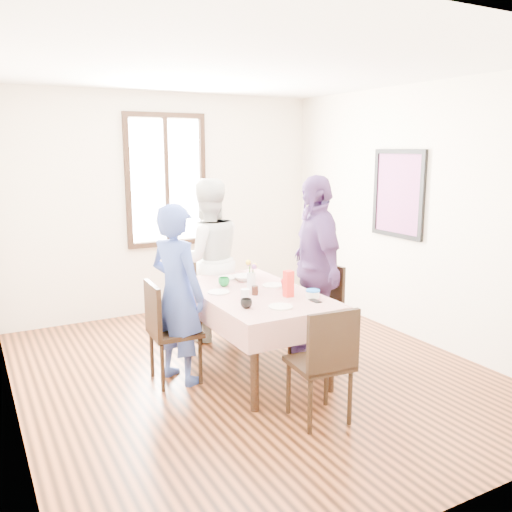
% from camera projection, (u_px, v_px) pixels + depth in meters
% --- Properties ---
extents(ground, '(4.50, 4.50, 0.00)m').
position_uv_depth(ground, '(252.00, 372.00, 5.00)').
color(ground, black).
rests_on(ground, ground).
extents(back_wall, '(4.00, 0.00, 4.00)m').
position_uv_depth(back_wall, '(166.00, 205.00, 6.67)').
color(back_wall, beige).
rests_on(back_wall, ground).
extents(right_wall, '(0.00, 4.50, 4.50)m').
position_uv_depth(right_wall, '(419.00, 215.00, 5.68)').
color(right_wall, beige).
rests_on(right_wall, ground).
extents(window_frame, '(1.02, 0.06, 1.62)m').
position_uv_depth(window_frame, '(166.00, 181.00, 6.60)').
color(window_frame, black).
rests_on(window_frame, back_wall).
extents(window_pane, '(0.90, 0.02, 1.50)m').
position_uv_depth(window_pane, '(166.00, 180.00, 6.61)').
color(window_pane, white).
rests_on(window_pane, back_wall).
extents(art_poster, '(0.04, 0.76, 0.96)m').
position_uv_depth(art_poster, '(398.00, 194.00, 5.89)').
color(art_poster, red).
rests_on(art_poster, right_wall).
extents(dining_table, '(0.85, 1.52, 0.75)m').
position_uv_depth(dining_table, '(253.00, 332.00, 4.97)').
color(dining_table, black).
rests_on(dining_table, ground).
extents(tablecloth, '(0.97, 1.64, 0.01)m').
position_uv_depth(tablecloth, '(253.00, 292.00, 4.89)').
color(tablecloth, '#5D0100').
rests_on(tablecloth, dining_table).
extents(chair_left, '(0.44, 0.44, 0.91)m').
position_uv_depth(chair_left, '(175.00, 332.00, 4.74)').
color(chair_left, black).
rests_on(chair_left, ground).
extents(chair_right, '(0.48, 0.48, 0.91)m').
position_uv_depth(chair_right, '(314.00, 311.00, 5.33)').
color(chair_right, black).
rests_on(chair_right, ground).
extents(chair_far, '(0.43, 0.43, 0.91)m').
position_uv_depth(chair_far, '(208.00, 297.00, 5.85)').
color(chair_far, black).
rests_on(chair_far, ground).
extents(chair_near, '(0.45, 0.45, 0.91)m').
position_uv_depth(chair_near, '(319.00, 363.00, 4.05)').
color(chair_near, black).
rests_on(chair_near, ground).
extents(person_left, '(0.58, 0.68, 1.59)m').
position_uv_depth(person_left, '(176.00, 294.00, 4.68)').
color(person_left, '#344897').
rests_on(person_left, ground).
extents(person_far, '(0.91, 0.74, 1.73)m').
position_uv_depth(person_far, '(208.00, 260.00, 5.75)').
color(person_far, silver).
rests_on(person_far, ground).
extents(person_right, '(0.70, 1.13, 1.80)m').
position_uv_depth(person_right, '(313.00, 268.00, 5.23)').
color(person_right, '#54356B').
rests_on(person_right, ground).
extents(mug_black, '(0.12, 0.12, 0.08)m').
position_uv_depth(mug_black, '(246.00, 303.00, 4.38)').
color(mug_black, black).
rests_on(mug_black, tablecloth).
extents(mug_flag, '(0.14, 0.14, 0.09)m').
position_uv_depth(mug_flag, '(286.00, 285.00, 4.95)').
color(mug_flag, red).
rests_on(mug_flag, tablecloth).
extents(mug_green, '(0.12, 0.12, 0.08)m').
position_uv_depth(mug_green, '(224.00, 282.00, 5.07)').
color(mug_green, '#0C7226').
rests_on(mug_green, tablecloth).
extents(serving_bowl, '(0.21, 0.21, 0.05)m').
position_uv_depth(serving_bowl, '(244.00, 278.00, 5.29)').
color(serving_bowl, white).
rests_on(serving_bowl, tablecloth).
extents(juice_carton, '(0.07, 0.07, 0.23)m').
position_uv_depth(juice_carton, '(288.00, 284.00, 4.70)').
color(juice_carton, red).
rests_on(juice_carton, tablecloth).
extents(butter_tub, '(0.11, 0.11, 0.06)m').
position_uv_depth(butter_tub, '(313.00, 294.00, 4.69)').
color(butter_tub, white).
rests_on(butter_tub, tablecloth).
extents(jam_jar, '(0.06, 0.06, 0.08)m').
position_uv_depth(jam_jar, '(255.00, 290.00, 4.77)').
color(jam_jar, black).
rests_on(jam_jar, tablecloth).
extents(drinking_glass, '(0.08, 0.08, 0.11)m').
position_uv_depth(drinking_glass, '(245.00, 295.00, 4.56)').
color(drinking_glass, silver).
rests_on(drinking_glass, tablecloth).
extents(smartphone, '(0.06, 0.12, 0.01)m').
position_uv_depth(smartphone, '(315.00, 301.00, 4.58)').
color(smartphone, black).
rests_on(smartphone, tablecloth).
extents(flower_vase, '(0.08, 0.08, 0.16)m').
position_uv_depth(flower_vase, '(251.00, 281.00, 4.95)').
color(flower_vase, silver).
rests_on(flower_vase, tablecloth).
extents(plate_left, '(0.20, 0.20, 0.01)m').
position_uv_depth(plate_left, '(219.00, 292.00, 4.85)').
color(plate_left, white).
rests_on(plate_left, tablecloth).
extents(plate_right, '(0.20, 0.20, 0.01)m').
position_uv_depth(plate_right, '(273.00, 285.00, 5.09)').
color(plate_right, white).
rests_on(plate_right, tablecloth).
extents(plate_far, '(0.20, 0.20, 0.01)m').
position_uv_depth(plate_far, '(228.00, 278.00, 5.39)').
color(plate_far, white).
rests_on(plate_far, tablecloth).
extents(plate_near, '(0.20, 0.20, 0.01)m').
position_uv_depth(plate_near, '(281.00, 307.00, 4.40)').
color(plate_near, white).
rests_on(plate_near, tablecloth).
extents(butter_lid, '(0.12, 0.12, 0.01)m').
position_uv_depth(butter_lid, '(313.00, 291.00, 4.68)').
color(butter_lid, blue).
rests_on(butter_lid, butter_tub).
extents(flower_bunch, '(0.09, 0.09, 0.10)m').
position_uv_depth(flower_bunch, '(251.00, 267.00, 4.92)').
color(flower_bunch, yellow).
rests_on(flower_bunch, flower_vase).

